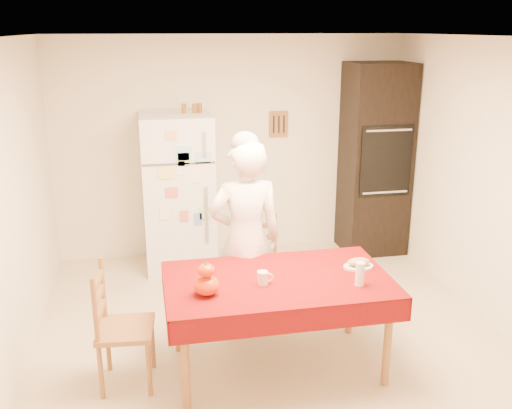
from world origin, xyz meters
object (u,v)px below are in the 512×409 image
object	(u,v)px
dining_table	(278,287)
seated_woman	(246,240)
wine_glass	(360,274)
bread_plate	(358,267)
refrigerator	(178,192)
oven_cabinet	(375,160)
chair_left	(116,323)
chair_far	(259,264)
coffee_mug	(263,278)
pumpkin_lower	(207,285)

from	to	relation	value
dining_table	seated_woman	distance (m)	0.63
wine_glass	bread_plate	world-z (taller)	wine_glass
refrigerator	oven_cabinet	distance (m)	2.29
chair_left	bread_plate	distance (m)	1.89
dining_table	chair_far	world-z (taller)	chair_far
oven_cabinet	chair_far	size ratio (longest dim) A/B	2.32
chair_far	seated_woman	world-z (taller)	seated_woman
refrigerator	coffee_mug	bearing A→B (deg)	-78.54
pumpkin_lower	chair_left	bearing A→B (deg)	164.22
coffee_mug	wine_glass	xyz separation A→B (m)	(0.69, -0.15, 0.04)
coffee_mug	seated_woman	bearing A→B (deg)	90.46
refrigerator	bread_plate	distance (m)	2.47
chair_left	bread_plate	world-z (taller)	chair_left
dining_table	oven_cabinet	bearing A→B (deg)	52.95
chair_far	wine_glass	xyz separation A→B (m)	(0.53, -1.09, 0.34)
chair_left	coffee_mug	xyz separation A→B (m)	(1.07, -0.10, 0.30)
chair_left	oven_cabinet	bearing A→B (deg)	-47.18
oven_cabinet	seated_woman	xyz separation A→B (m)	(-1.83, -1.65, -0.24)
wine_glass	bread_plate	distance (m)	0.32
wine_glass	chair_left	bearing A→B (deg)	171.99
refrigerator	wine_glass	xyz separation A→B (m)	(1.15, -2.41, -0.00)
wine_glass	coffee_mug	bearing A→B (deg)	167.87
seated_woman	wine_glass	xyz separation A→B (m)	(0.70, -0.81, -0.01)
seated_woman	coffee_mug	world-z (taller)	seated_woman
oven_cabinet	pumpkin_lower	distance (m)	3.29
oven_cabinet	wine_glass	size ratio (longest dim) A/B	12.50
chair_left	coffee_mug	world-z (taller)	chair_left
bread_plate	pumpkin_lower	bearing A→B (deg)	-169.31
chair_left	pumpkin_lower	bearing A→B (deg)	-100.37
chair_left	coffee_mug	distance (m)	1.12
chair_far	coffee_mug	distance (m)	1.00
seated_woman	refrigerator	bearing A→B (deg)	-75.53
coffee_mug	chair_far	bearing A→B (deg)	79.90
coffee_mug	refrigerator	bearing A→B (deg)	101.46
oven_cabinet	chair_left	distance (m)	3.69
refrigerator	oven_cabinet	bearing A→B (deg)	1.18
dining_table	wine_glass	size ratio (longest dim) A/B	9.66
wine_glass	refrigerator	bearing A→B (deg)	115.55
chair_left	bread_plate	size ratio (longest dim) A/B	3.96
refrigerator	oven_cabinet	size ratio (longest dim) A/B	0.77
oven_cabinet	coffee_mug	world-z (taller)	oven_cabinet
chair_far	chair_left	distance (m)	1.50
oven_cabinet	bread_plate	bearing A→B (deg)	-115.23
pumpkin_lower	chair_far	bearing A→B (deg)	60.14
coffee_mug	bread_plate	world-z (taller)	coffee_mug
pumpkin_lower	wine_glass	distance (m)	1.12
seated_woman	wine_glass	distance (m)	1.07
refrigerator	dining_table	size ratio (longest dim) A/B	1.00
refrigerator	bread_plate	world-z (taller)	refrigerator
coffee_mug	bread_plate	size ratio (longest dim) A/B	0.42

